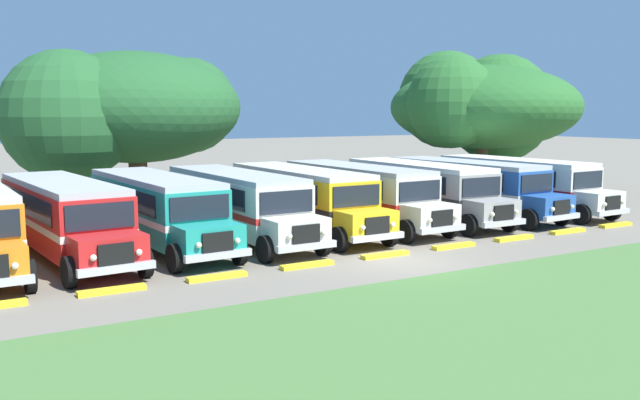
% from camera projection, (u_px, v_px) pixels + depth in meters
% --- Properties ---
extents(ground_plane, '(220.00, 220.00, 0.00)m').
position_uv_depth(ground_plane, '(401.00, 262.00, 24.36)').
color(ground_plane, slate).
extents(foreground_grass_strip, '(80.00, 9.65, 0.01)m').
position_uv_depth(foreground_grass_strip, '(555.00, 309.00, 18.47)').
color(foreground_grass_strip, '#4C7538').
rests_on(foreground_grass_strip, ground_plane).
extents(parked_bus_slot_1, '(3.44, 10.96, 2.82)m').
position_uv_depth(parked_bus_slot_1, '(65.00, 214.00, 25.13)').
color(parked_bus_slot_1, red).
rests_on(parked_bus_slot_1, ground_plane).
extents(parked_bus_slot_2, '(3.17, 10.91, 2.82)m').
position_uv_depth(parked_bus_slot_2, '(157.00, 207.00, 27.13)').
color(parked_bus_slot_2, teal).
rests_on(parked_bus_slot_2, ground_plane).
extents(parked_bus_slot_3, '(2.92, 10.87, 2.82)m').
position_uv_depth(parked_bus_slot_3, '(237.00, 202.00, 28.71)').
color(parked_bus_slot_3, silver).
rests_on(parked_bus_slot_3, ground_plane).
extents(parked_bus_slot_4, '(2.83, 10.86, 2.82)m').
position_uv_depth(parked_bus_slot_4, '(302.00, 196.00, 30.55)').
color(parked_bus_slot_4, yellow).
rests_on(parked_bus_slot_4, ground_plane).
extents(parked_bus_slot_5, '(3.01, 10.88, 2.82)m').
position_uv_depth(parked_bus_slot_5, '(360.00, 192.00, 32.25)').
color(parked_bus_slot_5, silver).
rests_on(parked_bus_slot_5, ground_plane).
extents(parked_bus_slot_6, '(2.81, 10.86, 2.82)m').
position_uv_depth(parked_bus_slot_6, '(421.00, 188.00, 33.90)').
color(parked_bus_slot_6, '#9E9993').
rests_on(parked_bus_slot_6, ground_plane).
extents(parked_bus_slot_7, '(3.25, 10.92, 2.82)m').
position_uv_depth(parked_bus_slot_7, '(468.00, 185.00, 35.31)').
color(parked_bus_slot_7, '#23519E').
rests_on(parked_bus_slot_7, ground_plane).
extents(parked_bus_slot_8, '(3.09, 10.89, 2.82)m').
position_uv_depth(parked_bus_slot_8, '(518.00, 182.00, 36.91)').
color(parked_bus_slot_8, silver).
rests_on(parked_bus_slot_8, ground_plane).
extents(curb_wheelstop_1, '(2.00, 0.36, 0.15)m').
position_uv_depth(curb_wheelstop_1, '(112.00, 290.00, 20.16)').
color(curb_wheelstop_1, yellow).
rests_on(curb_wheelstop_1, ground_plane).
extents(curb_wheelstop_2, '(2.00, 0.36, 0.15)m').
position_uv_depth(curb_wheelstop_2, '(217.00, 277.00, 21.84)').
color(curb_wheelstop_2, yellow).
rests_on(curb_wheelstop_2, ground_plane).
extents(curb_wheelstop_3, '(2.00, 0.36, 0.15)m').
position_uv_depth(curb_wheelstop_3, '(307.00, 265.00, 23.52)').
color(curb_wheelstop_3, yellow).
rests_on(curb_wheelstop_3, ground_plane).
extents(curb_wheelstop_4, '(2.00, 0.36, 0.15)m').
position_uv_depth(curb_wheelstop_4, '(385.00, 255.00, 25.19)').
color(curb_wheelstop_4, yellow).
rests_on(curb_wheelstop_4, ground_plane).
extents(curb_wheelstop_5, '(2.00, 0.36, 0.15)m').
position_uv_depth(curb_wheelstop_5, '(454.00, 246.00, 26.87)').
color(curb_wheelstop_5, yellow).
rests_on(curb_wheelstop_5, ground_plane).
extents(curb_wheelstop_6, '(2.00, 0.36, 0.15)m').
position_uv_depth(curb_wheelstop_6, '(514.00, 238.00, 28.54)').
color(curb_wheelstop_6, yellow).
rests_on(curb_wheelstop_6, ground_plane).
extents(curb_wheelstop_7, '(2.00, 0.36, 0.15)m').
position_uv_depth(curb_wheelstop_7, '(568.00, 231.00, 30.22)').
color(curb_wheelstop_7, yellow).
rests_on(curb_wheelstop_7, ground_plane).
extents(curb_wheelstop_8, '(2.00, 0.36, 0.15)m').
position_uv_depth(curb_wheelstop_8, '(616.00, 225.00, 31.89)').
color(curb_wheelstop_8, yellow).
rests_on(curb_wheelstop_8, ground_plane).
extents(broad_shade_tree, '(13.67, 11.24, 8.67)m').
position_uv_depth(broad_shade_tree, '(127.00, 110.00, 37.50)').
color(broad_shade_tree, brown).
rests_on(broad_shade_tree, ground_plane).
extents(secondary_tree, '(13.16, 13.97, 9.78)m').
position_uv_depth(secondary_tree, '(477.00, 106.00, 46.89)').
color(secondary_tree, brown).
rests_on(secondary_tree, ground_plane).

